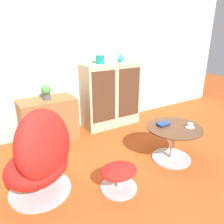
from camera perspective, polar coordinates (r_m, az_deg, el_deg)
ground_plane at (r=2.54m, az=3.56°, el=-14.96°), size 12.00×12.00×0.00m
wall_back at (r=3.33m, az=-10.88°, el=17.13°), size 6.40×0.06×2.60m
sideboard at (r=3.51m, az=-0.37°, el=4.49°), size 0.92×0.38×1.01m
tv_console at (r=3.17m, az=-16.23°, el=-2.07°), size 0.75×0.44×0.61m
egg_chair at (r=2.12m, az=-18.08°, el=-11.02°), size 0.86×0.85×0.88m
ottoman at (r=2.20m, az=1.80°, el=-15.98°), size 0.37×0.36×0.25m
coffee_table at (r=2.71m, az=15.66°, el=-6.90°), size 0.64×0.64×0.43m
vase_leftmost at (r=3.31m, az=-3.16°, el=13.55°), size 0.13×0.13×0.13m
vase_inner_left at (r=3.50m, az=2.18°, el=13.72°), size 0.10×0.10×0.13m
potted_plant at (r=3.04m, az=-16.83°, el=5.23°), size 0.13×0.13×0.20m
teacup at (r=2.67m, az=19.75°, el=-3.41°), size 0.10×0.10×0.05m
book_stack at (r=2.64m, az=13.19°, el=-3.07°), size 0.16×0.10×0.03m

